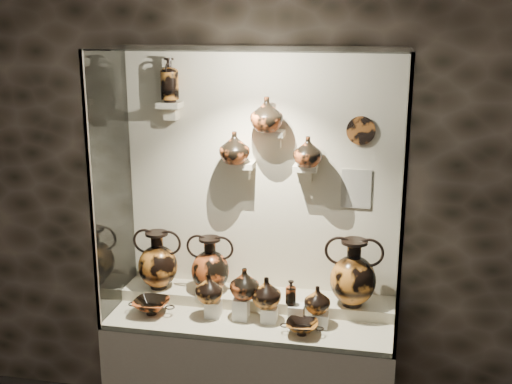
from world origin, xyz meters
TOP-DOWN VIEW (x-y plane):
  - wall_back at (0.00, 2.50)m, footprint 5.00×0.02m
  - plinth at (0.00, 2.18)m, footprint 1.70×0.60m
  - front_tier at (0.00, 2.18)m, footprint 1.68×0.58m
  - rear_tier at (0.00, 2.35)m, footprint 1.70×0.25m
  - back_panel at (0.00, 2.50)m, footprint 1.70×0.03m
  - glass_front at (0.00, 1.88)m, footprint 1.70×0.01m
  - glass_left at (-0.85, 2.18)m, footprint 0.01×0.60m
  - glass_right at (0.85, 2.18)m, footprint 0.01×0.60m
  - glass_top at (0.00, 2.18)m, footprint 1.70×0.60m
  - frame_post_left at (-0.84, 1.89)m, footprint 0.02×0.02m
  - frame_post_right at (0.84, 1.89)m, footprint 0.02×0.02m
  - pedestal_a at (-0.22, 2.13)m, footprint 0.09×0.09m
  - pedestal_b at (-0.05, 2.13)m, footprint 0.09×0.09m
  - pedestal_c at (0.12, 2.13)m, footprint 0.09×0.09m
  - pedestal_d at (0.28, 2.13)m, footprint 0.09×0.09m
  - pedestal_e at (0.42, 2.13)m, footprint 0.09×0.09m
  - bracket_ul at (-0.55, 2.42)m, footprint 0.14×0.12m
  - bracket_ca at (-0.10, 2.42)m, footprint 0.14×0.12m
  - bracket_cb at (0.10, 2.42)m, footprint 0.10×0.12m
  - bracket_cc at (0.28, 2.42)m, footprint 0.14×0.12m
  - amphora_left at (-0.63, 2.32)m, footprint 0.40×0.40m
  - amphora_mid at (-0.29, 2.33)m, footprint 0.31×0.31m
  - amphora_right at (0.59, 2.31)m, footprint 0.41×0.41m
  - jug_a at (-0.24, 2.11)m, footprint 0.20×0.20m
  - jug_b at (-0.03, 2.15)m, footprint 0.20×0.20m
  - jug_c at (0.10, 2.13)m, footprint 0.18×0.18m
  - jug_e at (0.40, 2.14)m, footprint 0.18×0.18m
  - lekythos_small at (0.25, 2.13)m, footprint 0.08×0.08m
  - kylix_left at (-0.59, 2.08)m, footprint 0.34×0.32m
  - kylix_right at (0.33, 2.01)m, footprint 0.28×0.25m
  - lekythos_tall at (-0.54, 2.41)m, footprint 0.13×0.13m
  - ovoid_vase_a at (-0.14, 2.38)m, footprint 0.24×0.24m
  - ovoid_vase_b at (0.05, 2.37)m, footprint 0.21×0.21m
  - ovoid_vase_c at (0.30, 2.39)m, footprint 0.17×0.17m
  - wall_plate at (0.59, 2.47)m, footprint 0.17×0.02m
  - info_placard at (0.58, 2.47)m, footprint 0.18×0.01m

SIDE VIEW (x-z plane):
  - plinth at x=0.00m, z-range 0.00..0.80m
  - front_tier at x=0.00m, z-range 0.80..0.83m
  - rear_tier at x=0.00m, z-range 0.80..0.90m
  - pedestal_e at x=0.42m, z-range 0.83..0.91m
  - pedestal_c at x=0.12m, z-range 0.83..0.92m
  - kylix_right at x=0.33m, z-range 0.83..0.92m
  - pedestal_a at x=-0.22m, z-range 0.83..0.93m
  - kylix_left at x=-0.59m, z-range 0.83..0.94m
  - pedestal_d at x=0.28m, z-range 0.83..0.95m
  - pedestal_b at x=-0.05m, z-range 0.83..0.96m
  - jug_e at x=0.40m, z-range 0.91..1.07m
  - jug_c at x=0.10m, z-range 0.92..1.10m
  - jug_a at x=-0.24m, z-range 0.93..1.10m
  - lekythos_small at x=0.25m, z-range 0.95..1.12m
  - jug_b at x=-0.03m, z-range 0.96..1.14m
  - amphora_mid at x=-0.29m, z-range 0.90..1.26m
  - amphora_left at x=-0.63m, z-range 0.90..1.27m
  - amphora_right at x=0.59m, z-range 0.90..1.31m
  - info_placard at x=0.58m, z-range 1.45..1.69m
  - wall_back at x=0.00m, z-range 0.00..3.20m
  - back_panel at x=0.00m, z-range 0.80..2.40m
  - glass_front at x=0.00m, z-range 0.80..2.40m
  - glass_left at x=-0.85m, z-range 0.80..2.40m
  - glass_right at x=0.85m, z-range 0.80..2.40m
  - frame_post_left at x=-0.84m, z-range 0.80..2.40m
  - frame_post_right at x=0.84m, z-range 0.80..2.40m
  - bracket_ca at x=-0.10m, z-range 1.68..1.72m
  - bracket_cc at x=0.28m, z-range 1.68..1.72m
  - ovoid_vase_c at x=0.30m, z-range 1.72..1.89m
  - ovoid_vase_a at x=-0.14m, z-range 1.72..1.91m
  - bracket_cb at x=0.10m, z-range 1.88..1.92m
  - wall_plate at x=0.59m, z-range 1.84..2.01m
  - ovoid_vase_b at x=0.05m, z-range 1.92..2.12m
  - bracket_ul at x=-0.55m, z-range 2.03..2.07m
  - lekythos_tall at x=-0.54m, z-range 2.07..2.36m
  - glass_top at x=0.00m, z-range 2.39..2.40m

